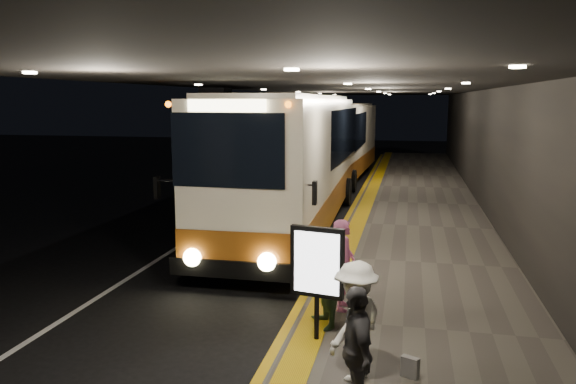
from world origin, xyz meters
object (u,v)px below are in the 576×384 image
(passenger_waiting_grey, at_px, (356,351))
(passenger_boarding, at_px, (344,265))
(coach_second, at_px, (339,145))
(passenger_waiting_green, at_px, (323,281))
(stanchion_post, at_px, (323,273))
(coach_main, at_px, (293,168))
(bag_polka, at_px, (410,367))
(info_sign, at_px, (317,264))
(passenger_waiting_white, at_px, (356,321))

(passenger_waiting_grey, bearing_deg, passenger_boarding, 169.34)
(coach_second, xyz_separation_m, passenger_waiting_grey, (2.97, -21.80, -0.81))
(passenger_waiting_green, relative_size, stanchion_post, 1.65)
(coach_second, bearing_deg, stanchion_post, -81.61)
(coach_main, bearing_deg, coach_second, 88.31)
(bag_polka, relative_size, stanchion_post, 0.30)
(coach_main, relative_size, info_sign, 6.92)
(coach_main, xyz_separation_m, coach_second, (0.01, 11.30, -0.15))
(passenger_waiting_white, xyz_separation_m, info_sign, (-0.74, 1.16, 0.43))
(coach_second, height_order, info_sign, coach_second)
(passenger_boarding, height_order, bag_polka, passenger_boarding)
(coach_second, height_order, passenger_waiting_grey, coach_second)
(coach_second, distance_m, passenger_waiting_green, 19.34)
(coach_main, bearing_deg, passenger_waiting_green, -76.22)
(bag_polka, bearing_deg, passenger_waiting_green, 134.45)
(passenger_waiting_green, bearing_deg, coach_second, 158.34)
(passenger_boarding, bearing_deg, passenger_waiting_grey, -170.27)
(coach_main, xyz_separation_m, info_sign, (2.15, -8.43, -0.52))
(passenger_waiting_green, relative_size, passenger_waiting_grey, 0.98)
(passenger_waiting_green, bearing_deg, bag_polka, 16.36)
(coach_main, height_order, passenger_boarding, coach_main)
(stanchion_post, bearing_deg, info_sign, -84.36)
(passenger_waiting_green, xyz_separation_m, passenger_waiting_grey, (0.81, -2.60, 0.01))
(passenger_boarding, height_order, passenger_waiting_green, passenger_boarding)
(coach_second, relative_size, info_sign, 6.34)
(info_sign, bearing_deg, passenger_waiting_green, 98.06)
(passenger_boarding, relative_size, info_sign, 0.91)
(passenger_waiting_grey, relative_size, info_sign, 0.88)
(bag_polka, bearing_deg, passenger_boarding, 116.75)
(stanchion_post, bearing_deg, passenger_boarding, -49.16)
(passenger_waiting_green, distance_m, passenger_waiting_white, 1.84)
(passenger_boarding, relative_size, passenger_waiting_green, 1.04)
(passenger_waiting_white, relative_size, info_sign, 0.90)
(passenger_waiting_grey, bearing_deg, passenger_waiting_green, 177.48)
(coach_main, height_order, coach_second, coach_main)
(coach_main, distance_m, passenger_waiting_white, 10.06)
(coach_second, bearing_deg, passenger_waiting_white, -80.01)
(coach_main, relative_size, bag_polka, 43.30)
(coach_second, xyz_separation_m, stanchion_post, (1.94, -17.72, -1.15))
(passenger_boarding, height_order, passenger_waiting_grey, passenger_boarding)
(passenger_waiting_grey, bearing_deg, coach_main, 176.12)
(info_sign, height_order, stanchion_post, info_sign)
(passenger_boarding, bearing_deg, info_sign, 170.61)
(bag_polka, bearing_deg, passenger_waiting_white, -166.15)
(passenger_waiting_white, distance_m, stanchion_post, 3.33)
(passenger_boarding, distance_m, passenger_waiting_green, 0.98)
(coach_main, height_order, info_sign, coach_main)
(coach_main, bearing_deg, passenger_boarding, -72.46)
(passenger_waiting_white, bearing_deg, bag_polka, 129.72)
(passenger_waiting_green, distance_m, bag_polka, 2.21)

